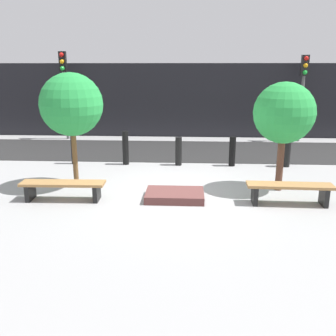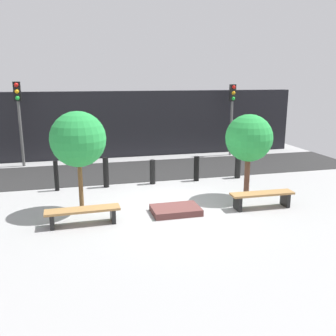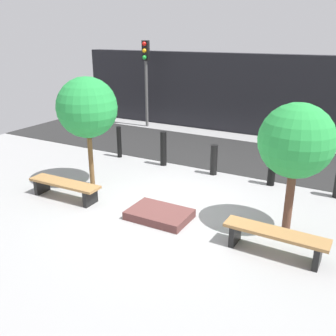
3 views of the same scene
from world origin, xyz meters
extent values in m
plane|color=#989898|center=(0.00, 0.00, 0.00)|extent=(18.00, 18.00, 0.00)
cube|color=#262626|center=(0.00, 4.66, 0.01)|extent=(18.00, 3.49, 0.01)
cube|color=black|center=(0.00, 7.68, 1.52)|extent=(16.20, 0.50, 3.04)
cube|color=black|center=(-3.26, -0.59, 0.18)|extent=(0.11, 0.44, 0.36)
cube|color=black|center=(-1.75, -0.55, 0.18)|extent=(0.11, 0.44, 0.36)
cube|color=#9E7242|center=(-2.50, -0.57, 0.39)|extent=(1.88, 0.48, 0.06)
cube|color=black|center=(1.76, -0.55, 0.20)|extent=(0.11, 0.42, 0.40)
cube|color=black|center=(3.24, -0.59, 0.20)|extent=(0.11, 0.42, 0.40)
cube|color=#9E7242|center=(2.50, -0.57, 0.43)|extent=(1.85, 0.46, 0.06)
cube|color=brown|center=(0.00, -0.37, 0.09)|extent=(1.31, 0.89, 0.18)
cylinder|color=brown|center=(-2.50, 0.43, 0.81)|extent=(0.12, 0.12, 1.63)
sphere|color=green|center=(-2.50, 0.43, 2.04)|extent=(1.50, 1.50, 1.50)
cylinder|color=brown|center=(2.50, 0.43, 0.74)|extent=(0.17, 0.17, 1.48)
sphere|color=green|center=(2.50, 0.43, 1.88)|extent=(1.43, 1.43, 1.43)
cylinder|color=black|center=(-3.24, 2.66, 0.50)|extent=(0.15, 0.15, 1.00)
cylinder|color=black|center=(-1.62, 2.66, 0.52)|extent=(0.19, 0.19, 1.03)
cylinder|color=black|center=(0.00, 2.66, 0.43)|extent=(0.20, 0.20, 0.86)
cylinder|color=black|center=(1.62, 2.66, 0.45)|extent=(0.19, 0.19, 0.89)
cylinder|color=black|center=(3.24, 2.66, 0.45)|extent=(0.21, 0.21, 0.90)
cylinder|color=#555555|center=(-4.71, 6.70, 1.74)|extent=(0.12, 0.12, 3.49)
cube|color=black|center=(-4.71, 6.70, 3.10)|extent=(0.28, 0.16, 0.78)
sphere|color=red|center=(-4.71, 6.59, 3.36)|extent=(0.17, 0.17, 0.17)
sphere|color=orange|center=(-4.71, 6.59, 3.10)|extent=(0.17, 0.17, 0.17)
sphere|color=green|center=(-4.71, 6.59, 2.84)|extent=(0.17, 0.17, 0.17)
cylinder|color=#606060|center=(4.71, 6.70, 1.67)|extent=(0.12, 0.12, 3.34)
cube|color=black|center=(4.71, 6.70, 2.95)|extent=(0.28, 0.16, 0.78)
sphere|color=red|center=(4.71, 6.59, 3.21)|extent=(0.17, 0.17, 0.17)
sphere|color=orange|center=(4.71, 6.59, 2.95)|extent=(0.17, 0.17, 0.17)
sphere|color=green|center=(4.71, 6.59, 2.69)|extent=(0.17, 0.17, 0.17)
camera|label=1|loc=(0.29, -8.40, 2.92)|focal=40.00mm
camera|label=2|loc=(-2.63, -9.75, 3.65)|focal=40.00mm
camera|label=3|loc=(3.65, -6.61, 3.77)|focal=40.00mm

